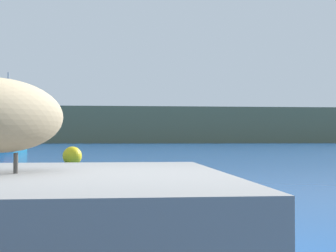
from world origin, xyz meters
name	(u,v)px	position (x,y,z in m)	size (l,w,h in m)	color
hillside_backdrop	(118,126)	(0.00, 81.05, 2.91)	(140.00, 14.77, 5.82)	#5B664C
mooring_buoy	(72,156)	(-1.49, 13.43, 0.32)	(0.64, 0.64, 0.64)	yellow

